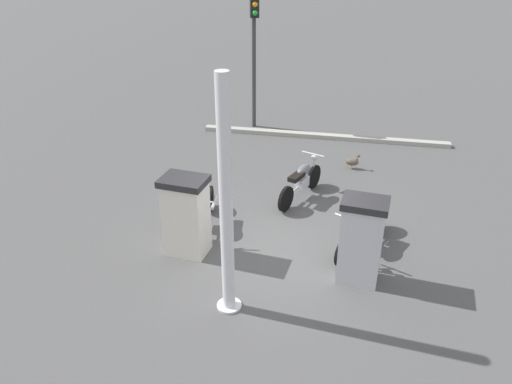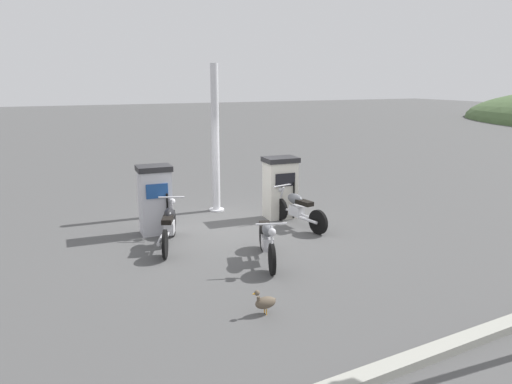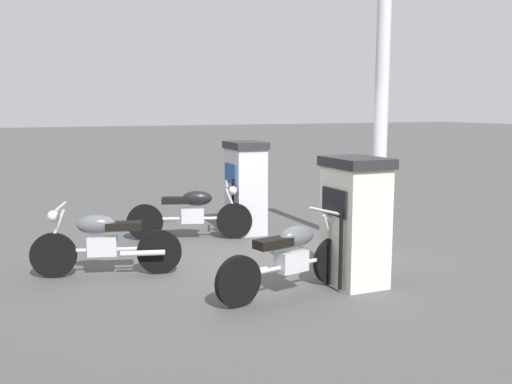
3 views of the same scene
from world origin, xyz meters
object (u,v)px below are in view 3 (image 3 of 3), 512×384
at_px(motorcycle_near_pump, 192,211).
at_px(fuel_pump_far, 355,220).
at_px(canopy_support_pole, 381,128).
at_px(motorcycle_extra, 104,241).
at_px(fuel_pump_near, 246,187).
at_px(motorcycle_far_pump, 290,257).

bearing_deg(motorcycle_near_pump, fuel_pump_far, 107.45).
bearing_deg(canopy_support_pole, fuel_pump_far, 43.61).
distance_m(motorcycle_near_pump, motorcycle_extra, 2.23).
distance_m(fuel_pump_far, canopy_support_pole, 2.07).
xyz_separation_m(fuel_pump_near, fuel_pump_far, (-0.00, 3.15, -0.01)).
height_order(fuel_pump_near, fuel_pump_far, fuel_pump_near).
height_order(fuel_pump_near, canopy_support_pole, canopy_support_pole).
relative_size(fuel_pump_near, fuel_pump_far, 1.01).
relative_size(fuel_pump_near, motorcycle_far_pump, 0.81).
distance_m(fuel_pump_near, motorcycle_far_pump, 3.28).
height_order(motorcycle_far_pump, canopy_support_pole, canopy_support_pole).
bearing_deg(fuel_pump_near, motorcycle_near_pump, 2.73).
bearing_deg(motorcycle_extra, fuel_pump_far, 148.30).
bearing_deg(canopy_support_pole, fuel_pump_near, -55.98).
relative_size(motorcycle_far_pump, canopy_support_pole, 0.51).
relative_size(fuel_pump_far, motorcycle_near_pump, 0.81).
bearing_deg(fuel_pump_far, motorcycle_near_pump, -72.55).
xyz_separation_m(motorcycle_far_pump, motorcycle_extra, (1.78, -1.64, 0.01)).
distance_m(fuel_pump_far, motorcycle_near_pump, 3.27).
relative_size(motorcycle_far_pump, motorcycle_extra, 1.07).
height_order(motorcycle_extra, canopy_support_pole, canopy_support_pole).
bearing_deg(motorcycle_extra, motorcycle_far_pump, 137.40).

